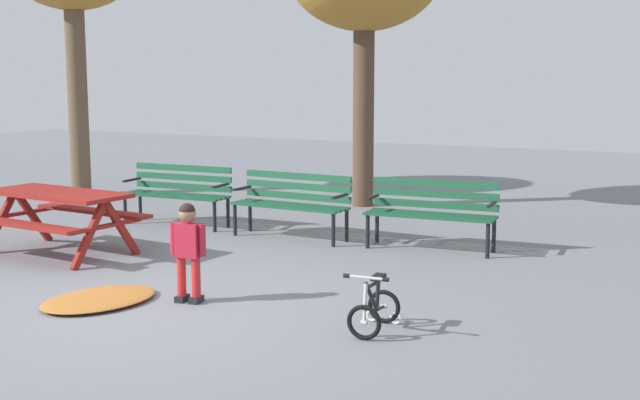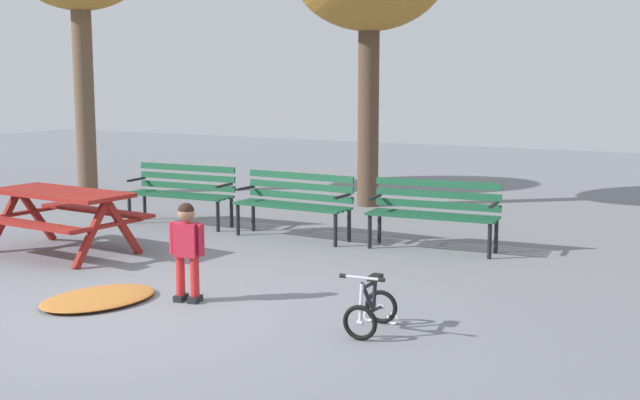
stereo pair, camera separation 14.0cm
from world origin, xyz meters
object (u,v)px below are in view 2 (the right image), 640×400
park_bench_far_left (182,189)px  park_bench_left (295,200)px  park_bench_right (434,209)px  kids_bicycle (371,309)px  child_standing (187,245)px  picnic_table (61,205)px

park_bench_far_left → park_bench_left: bearing=-3.3°
park_bench_far_left → park_bench_left: 1.91m
park_bench_left → park_bench_right: (1.89, 0.12, 0.00)m
park_bench_far_left → kids_bicycle: size_ratio=2.79×
child_standing → park_bench_far_left: bearing=126.9°
child_standing → kids_bicycle: 1.98m
park_bench_left → child_standing: child_standing is taller
park_bench_far_left → park_bench_left: size_ratio=1.00×
park_bench_far_left → child_standing: 4.19m
picnic_table → park_bench_far_left: size_ratio=1.19×
park_bench_right → child_standing: (-1.28, -3.36, 0.05)m
park_bench_right → kids_bicycle: park_bench_right is taller
picnic_table → child_standing: size_ratio=2.00×
park_bench_left → park_bench_right: 1.89m
picnic_table → park_bench_right: (3.92, 2.27, -0.08)m
park_bench_far_left → picnic_table: bearing=-93.2°
park_bench_right → child_standing: child_standing is taller
park_bench_far_left → park_bench_right: size_ratio=0.99×
kids_bicycle → park_bench_right: bearing=101.1°
picnic_table → park_bench_far_left: bearing=86.8°
picnic_table → park_bench_left: size_ratio=1.19×
park_bench_far_left → park_bench_right: same height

